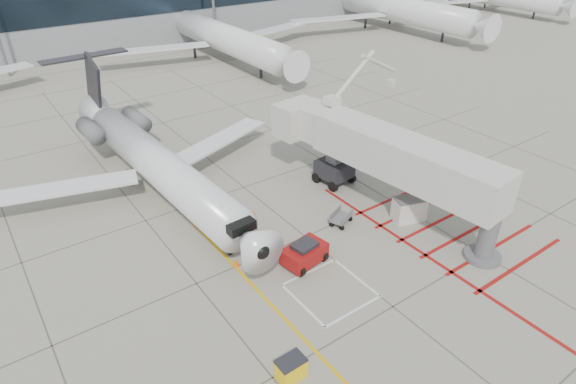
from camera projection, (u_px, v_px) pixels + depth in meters
ground_plane at (345, 268)px, 29.31m from camera, size 260.00×260.00×0.00m
regional_jet at (171, 158)px, 33.28m from camera, size 25.69×31.70×8.01m
jet_bridge at (403, 166)px, 32.43m from camera, size 11.31×20.40×7.80m
pushback_tug at (304, 253)px, 29.34m from camera, size 2.95×2.12×1.58m
spill_bin at (291, 369)px, 22.29m from camera, size 1.33×0.90×1.15m
baggage_cart at (341, 218)px, 33.13m from camera, size 1.90×1.58×1.03m
ground_power_unit at (409, 209)px, 33.45m from camera, size 2.46×1.88×1.72m
cone_nose at (236, 262)px, 29.39m from camera, size 0.38×0.38×0.53m
cone_side at (254, 213)px, 34.07m from camera, size 0.38×0.38×0.53m
bg_aircraft_c at (216, 17)px, 66.59m from camera, size 33.92×37.69×11.31m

